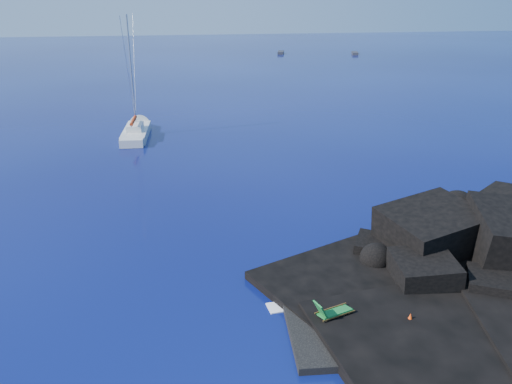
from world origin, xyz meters
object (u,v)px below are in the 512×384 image
(sailboat, at_px, (137,137))
(marker_cone, at_px, (410,319))
(sunbather, at_px, (365,340))
(deck_chair, at_px, (335,308))
(distant_boat_a, at_px, (281,54))
(distant_boat_b, at_px, (355,54))

(sailboat, relative_size, marker_cone, 22.94)
(sailboat, bearing_deg, sunbather, -69.95)
(deck_chair, height_order, distant_boat_a, deck_chair)
(sunbather, bearing_deg, distant_boat_a, 79.07)
(sunbather, xyz_separation_m, marker_cone, (2.51, 0.92, 0.12))
(deck_chair, height_order, marker_cone, deck_chair)
(sailboat, xyz_separation_m, sunbather, (10.60, -38.21, 0.51))
(marker_cone, bearing_deg, sunbather, -159.94)
(distant_boat_b, bearing_deg, distant_boat_a, -179.46)
(sunbather, relative_size, distant_boat_a, 0.34)
(marker_cone, height_order, distant_boat_a, marker_cone)
(deck_chair, xyz_separation_m, distant_boat_b, (45.48, 112.78, -0.97))
(sunbather, height_order, marker_cone, marker_cone)
(distant_boat_b, bearing_deg, marker_cone, -93.33)
(sunbather, xyz_separation_m, distant_boat_a, (25.64, 120.35, -0.51))
(deck_chair, bearing_deg, sunbather, -86.21)
(distant_boat_a, bearing_deg, sunbather, -85.47)
(distant_boat_a, xyz_separation_m, distant_boat_b, (19.14, -5.67, 0.00))
(sailboat, relative_size, deck_chair, 7.00)
(sailboat, bearing_deg, marker_cone, -66.08)
(deck_chair, distance_m, distant_boat_b, 121.61)
(distant_boat_a, bearing_deg, distant_boat_b, 0.05)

